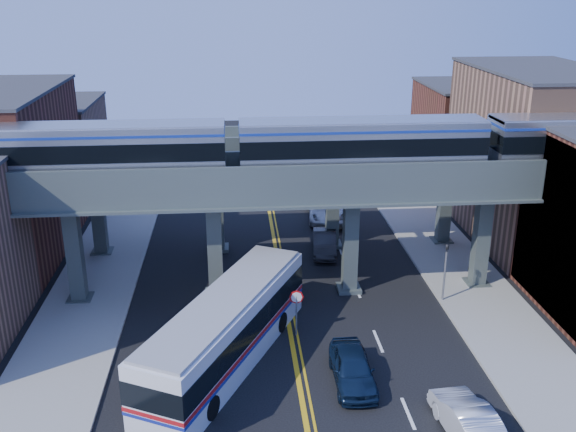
# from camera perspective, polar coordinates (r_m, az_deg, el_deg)

# --- Properties ---
(ground) EXTENTS (120.00, 120.00, 0.00)m
(ground) POSITION_cam_1_polar(r_m,az_deg,el_deg) (32.10, 0.73, -13.26)
(ground) COLOR black
(ground) RESTS_ON ground
(sidewalk_west) EXTENTS (5.00, 70.00, 0.16)m
(sidewalk_west) POSITION_cam_1_polar(r_m,az_deg,el_deg) (41.62, -16.72, -5.81)
(sidewalk_west) COLOR gray
(sidewalk_west) RESTS_ON ground
(sidewalk_east) EXTENTS (5.00, 70.00, 0.16)m
(sidewalk_east) POSITION_cam_1_polar(r_m,az_deg,el_deg) (43.08, 14.85, -4.71)
(sidewalk_east) COLOR gray
(sidewalk_east) RESTS_ON ground
(building_west_c) EXTENTS (8.00, 10.00, 8.00)m
(building_west_c) POSITION_cam_1_polar(r_m,az_deg,el_deg) (59.48, -20.27, 5.54)
(building_west_c) COLOR #896046
(building_west_c) RESTS_ON ground
(building_east_b) EXTENTS (8.00, 14.00, 12.00)m
(building_east_b) POSITION_cam_1_polar(r_m,az_deg,el_deg) (49.07, 20.93, 5.00)
(building_east_b) COLOR #896046
(building_east_b) RESTS_ON ground
(building_east_c) EXTENTS (8.00, 10.00, 9.00)m
(building_east_c) POSITION_cam_1_polar(r_m,az_deg,el_deg) (61.03, 15.65, 6.87)
(building_east_c) COLOR brown
(building_east_c) RESTS_ON ground
(mural_panel) EXTENTS (0.10, 9.50, 9.50)m
(mural_panel) POSITION_cam_1_polar(r_m,az_deg,el_deg) (37.49, 22.85, -1.70)
(mural_panel) COLOR teal
(mural_panel) RESTS_ON ground
(elevated_viaduct_near) EXTENTS (52.00, 3.60, 7.40)m
(elevated_viaduct_near) POSITION_cam_1_polar(r_m,az_deg,el_deg) (36.55, -0.45, 2.26)
(elevated_viaduct_near) COLOR #434E4A
(elevated_viaduct_near) RESTS_ON ground
(elevated_viaduct_far) EXTENTS (52.00, 3.60, 7.40)m
(elevated_viaduct_far) POSITION_cam_1_polar(r_m,az_deg,el_deg) (43.25, -1.18, 5.08)
(elevated_viaduct_far) COLOR #434E4A
(elevated_viaduct_far) RESTS_ON ground
(transit_train) EXTENTS (42.72, 2.67, 3.11)m
(transit_train) POSITION_cam_1_polar(r_m,az_deg,el_deg) (36.44, 6.57, 6.35)
(transit_train) COLOR black
(transit_train) RESTS_ON elevated_viaduct_near
(stop_sign) EXTENTS (0.76, 0.09, 2.63)m
(stop_sign) POSITION_cam_1_polar(r_m,az_deg,el_deg) (33.80, 0.76, -7.96)
(stop_sign) COLOR slate
(stop_sign) RESTS_ON ground
(traffic_signal) EXTENTS (0.15, 0.18, 4.10)m
(traffic_signal) POSITION_cam_1_polar(r_m,az_deg,el_deg) (38.02, 13.82, -4.35)
(traffic_signal) COLOR slate
(traffic_signal) RESTS_ON ground
(transit_bus) EXTENTS (8.49, 13.11, 3.40)m
(transit_bus) POSITION_cam_1_polar(r_m,az_deg,el_deg) (31.72, -5.47, -10.10)
(transit_bus) COLOR silver
(transit_bus) RESTS_ON ground
(car_lane_a) EXTENTS (1.87, 4.59, 1.56)m
(car_lane_a) POSITION_cam_1_polar(r_m,az_deg,el_deg) (30.75, 5.76, -13.29)
(car_lane_a) COLOR black
(car_lane_a) RESTS_ON ground
(car_lane_b) EXTENTS (2.08, 4.64, 1.48)m
(car_lane_b) POSITION_cam_1_polar(r_m,az_deg,el_deg) (44.31, 3.28, -2.40)
(car_lane_b) COLOR #29292B
(car_lane_b) RESTS_ON ground
(car_lane_c) EXTENTS (3.30, 6.40, 1.72)m
(car_lane_c) POSITION_cam_1_polar(r_m,az_deg,el_deg) (50.64, 3.46, 0.66)
(car_lane_c) COLOR silver
(car_lane_c) RESTS_ON ground
(car_lane_d) EXTENTS (2.85, 6.45, 1.84)m
(car_lane_d) POSITION_cam_1_polar(r_m,az_deg,el_deg) (56.39, 1.42, 2.79)
(car_lane_d) COLOR #BABBC0
(car_lane_d) RESTS_ON ground
(car_parked_curb) EXTENTS (2.11, 4.95, 1.59)m
(car_parked_curb) POSITION_cam_1_polar(r_m,az_deg,el_deg) (28.40, 15.76, -17.18)
(car_parked_curb) COLOR silver
(car_parked_curb) RESTS_ON ground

